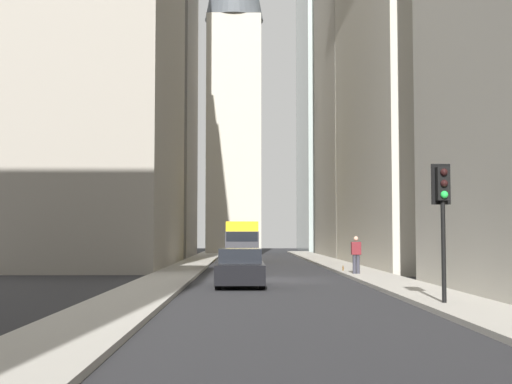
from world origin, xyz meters
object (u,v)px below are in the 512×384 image
sedan_black (240,269)px  discarded_bottle (343,268)px  pedestrian (356,253)px  delivery_truck (242,241)px  traffic_light_foreground (443,200)px

sedan_black → discarded_bottle: sedan_black is taller
discarded_bottle → pedestrian: bearing=-175.7°
sedan_black → discarded_bottle: size_ratio=15.93×
delivery_truck → sedan_black: (-23.03, -0.00, -0.80)m
pedestrian → sedan_black: bearing=138.0°
traffic_light_foreground → pedestrian: traffic_light_foreground is taller
sedan_black → discarded_bottle: 10.08m
sedan_black → traffic_light_foreground: 9.69m
delivery_truck → discarded_bottle: 15.28m
sedan_black → discarded_bottle: (8.68, -5.10, -0.42)m
delivery_truck → discarded_bottle: bearing=-160.4°
sedan_black → pedestrian: (5.90, -5.32, 0.41)m
delivery_truck → traffic_light_foreground: 31.25m
traffic_light_foreground → pedestrian: bearing=0.6°
discarded_bottle → sedan_black: bearing=149.6°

